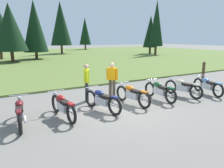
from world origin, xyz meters
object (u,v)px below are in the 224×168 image
motorcycle_cream (183,87)px  rider_in_hivis_vest (87,80)px  motorcycle_british_green (160,90)px  trail_marker_post (203,73)px  motorcycle_sky_blue (207,85)px  motorcycle_red (63,106)px  rider_near_row_end (112,78)px  motorcycle_navy (102,100)px  motorcycle_maroon (20,112)px  motorcycle_orange (132,94)px

motorcycle_cream → rider_in_hivis_vest: rider_in_hivis_vest is taller
motorcycle_british_green → trail_marker_post: 4.96m
motorcycle_sky_blue → motorcycle_red: bearing=176.8°
motorcycle_red → rider_near_row_end: 3.11m
motorcycle_cream → motorcycle_sky_blue: size_ratio=1.01×
motorcycle_british_green → motorcycle_cream: 1.40m
motorcycle_navy → motorcycle_sky_blue: 5.77m
motorcycle_maroon → motorcycle_cream: bearing=-0.9°
trail_marker_post → motorcycle_orange: bearing=-168.2°
motorcycle_navy → rider_near_row_end: size_ratio=1.24×
motorcycle_navy → motorcycle_cream: (4.37, -0.04, 0.00)m
motorcycle_navy → motorcycle_cream: size_ratio=0.99×
motorcycle_maroon → motorcycle_british_green: 5.88m
motorcycle_british_green → motorcycle_sky_blue: same height
motorcycle_red → motorcycle_navy: 1.52m
rider_near_row_end → motorcycle_sky_blue: bearing=-20.9°
motorcycle_orange → rider_in_hivis_vest: 2.07m
motorcycle_navy → rider_in_hivis_vest: size_ratio=1.24×
trail_marker_post → motorcycle_maroon: bearing=-172.9°
rider_near_row_end → trail_marker_post: 6.49m
rider_in_hivis_vest → trail_marker_post: (7.71, -0.06, -0.28)m
motorcycle_orange → motorcycle_british_green: 1.48m
rider_near_row_end → trail_marker_post: (6.49, 0.05, -0.28)m
motorcycle_red → motorcycle_orange: 3.01m
motorcycle_navy → trail_marker_post: bearing=10.3°
motorcycle_navy → motorcycle_orange: same height
motorcycle_british_green → rider_near_row_end: 2.22m
motorcycle_red → trail_marker_post: size_ratio=1.58×
rider_in_hivis_vest → motorcycle_british_green: bearing=-25.7°
motorcycle_orange → motorcycle_maroon: bearing=-179.6°
motorcycle_navy → trail_marker_post: size_ratio=1.55×
motorcycle_maroon → motorcycle_sky_blue: (8.68, -0.44, 0.00)m
rider_in_hivis_vest → motorcycle_maroon: bearing=-154.6°
motorcycle_red → rider_near_row_end: (2.77, 1.31, 0.51)m
trail_marker_post → motorcycle_british_green: bearing=-164.1°
motorcycle_maroon → motorcycle_orange: 4.41m
trail_marker_post → rider_in_hivis_vest: bearing=179.5°
motorcycle_cream → motorcycle_sky_blue: bearing=-13.4°
motorcycle_orange → rider_in_hivis_vest: bearing=137.1°
motorcycle_maroon → motorcycle_navy: (2.92, -0.07, 0.00)m
motorcycle_navy → motorcycle_sky_blue: (5.76, -0.37, 0.00)m
rider_near_row_end → motorcycle_maroon: bearing=-162.8°
motorcycle_red → motorcycle_cream: same height
motorcycle_sky_blue → motorcycle_british_green: bearing=171.5°
motorcycle_cream → rider_in_hivis_vest: (-4.35, 1.51, 0.51)m
motorcycle_navy → rider_in_hivis_vest: (0.02, 1.46, 0.51)m
motorcycle_british_green → rider_in_hivis_vest: bearing=154.3°
motorcycle_red → motorcycle_orange: same height
rider_near_row_end → motorcycle_british_green: bearing=-37.2°
rider_near_row_end → motorcycle_red: bearing=-154.6°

